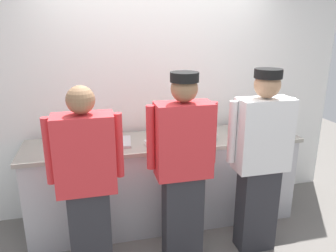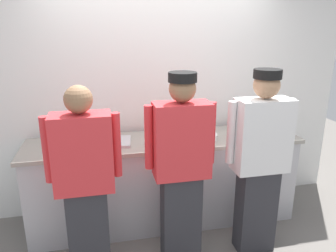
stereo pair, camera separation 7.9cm
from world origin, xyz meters
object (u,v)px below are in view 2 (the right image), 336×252
object	(u,v)px
mixing_bowl_steel	(249,127)
squeeze_bottle_primary	(161,126)
plate_stack_front	(206,137)
ramekin_yellow_sauce	(53,140)
ramekin_orange_sauce	(149,142)
deli_cup	(178,131)
chef_near_left	(85,181)
chef_far_right	(260,159)
chef_center	(181,165)
sheet_tray	(103,142)

from	to	relation	value
mixing_bowl_steel	squeeze_bottle_primary	size ratio (longest dim) A/B	1.91
plate_stack_front	ramekin_yellow_sauce	bearing A→B (deg)	171.04
plate_stack_front	mixing_bowl_steel	size ratio (longest dim) A/B	0.65
mixing_bowl_steel	ramekin_yellow_sauce	distance (m)	2.03
plate_stack_front	ramekin_orange_sauce	size ratio (longest dim) A/B	2.46
ramekin_orange_sauce	deli_cup	size ratio (longest dim) A/B	0.98
chef_near_left	plate_stack_front	size ratio (longest dim) A/B	7.04
ramekin_orange_sauce	chef_far_right	bearing A→B (deg)	-29.27
chef_center	chef_far_right	xyz separation A→B (m)	(0.70, -0.04, 0.01)
deli_cup	chef_far_right	bearing A→B (deg)	-53.21
chef_near_left	mixing_bowl_steel	xyz separation A→B (m)	(1.70, 0.64, 0.14)
ramekin_yellow_sauce	deli_cup	distance (m)	1.27
chef_near_left	ramekin_yellow_sauce	bearing A→B (deg)	112.37
mixing_bowl_steel	ramekin_yellow_sauce	xyz separation A→B (m)	(-2.02, 0.14, -0.04)
chef_center	ramekin_yellow_sauce	bearing A→B (deg)	146.48
chef_far_right	squeeze_bottle_primary	size ratio (longest dim) A/B	9.06
chef_near_left	squeeze_bottle_primary	world-z (taller)	chef_near_left
mixing_bowl_steel	deli_cup	distance (m)	0.76
mixing_bowl_steel	sheet_tray	world-z (taller)	mixing_bowl_steel
plate_stack_front	deli_cup	distance (m)	0.31
chef_far_right	sheet_tray	distance (m)	1.49
deli_cup	chef_near_left	bearing A→B (deg)	-142.08
mixing_bowl_steel	ramekin_orange_sauce	xyz separation A→B (m)	(-1.11, -0.14, -0.04)
plate_stack_front	deli_cup	world-z (taller)	deli_cup
squeeze_bottle_primary	ramekin_yellow_sauce	size ratio (longest dim) A/B	1.77
deli_cup	chef_center	bearing A→B (deg)	-101.92
sheet_tray	ramekin_orange_sauce	distance (m)	0.46
chef_far_right	plate_stack_front	xyz separation A→B (m)	(-0.32, 0.55, 0.05)
sheet_tray	ramekin_yellow_sauce	bearing A→B (deg)	164.71
sheet_tray	chef_center	bearing A→B (deg)	-43.73
ramekin_yellow_sauce	squeeze_bottle_primary	bearing A→B (deg)	2.29
ramekin_orange_sauce	squeeze_bottle_primary	bearing A→B (deg)	60.63
sheet_tray	ramekin_yellow_sauce	world-z (taller)	ramekin_yellow_sauce
sheet_tray	ramekin_yellow_sauce	xyz separation A→B (m)	(-0.48, 0.13, 0.01)
chef_center	chef_near_left	bearing A→B (deg)	-177.31
chef_near_left	sheet_tray	distance (m)	0.67
chef_near_left	ramekin_orange_sauce	world-z (taller)	chef_near_left
deli_cup	squeeze_bottle_primary	bearing A→B (deg)	153.75
chef_center	mixing_bowl_steel	size ratio (longest dim) A/B	4.72
chef_center	chef_far_right	world-z (taller)	chef_far_right
chef_near_left	ramekin_orange_sauce	size ratio (longest dim) A/B	17.31
chef_near_left	chef_center	distance (m)	0.80
squeeze_bottle_primary	ramekin_orange_sauce	distance (m)	0.37
chef_near_left	squeeze_bottle_primary	xyz separation A→B (m)	(0.77, 0.82, 0.16)
ramekin_yellow_sauce	chef_near_left	bearing A→B (deg)	-67.63
chef_center	sheet_tray	size ratio (longest dim) A/B	3.14
plate_stack_front	squeeze_bottle_primary	xyz separation A→B (m)	(-0.41, 0.28, 0.06)
ramekin_yellow_sauce	deli_cup	world-z (taller)	deli_cup
ramekin_yellow_sauce	ramekin_orange_sauce	distance (m)	0.96
chef_far_right	squeeze_bottle_primary	world-z (taller)	chef_far_right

